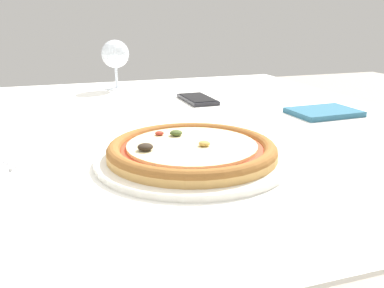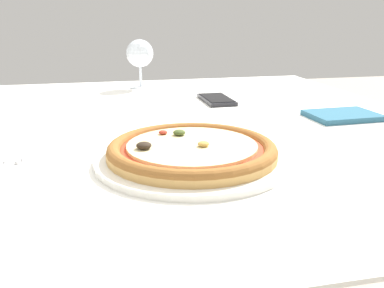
{
  "view_description": "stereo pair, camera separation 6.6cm",
  "coord_description": "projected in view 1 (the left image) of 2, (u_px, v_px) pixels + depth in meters",
  "views": [
    {
      "loc": [
        -0.18,
        -0.86,
        0.96
      ],
      "look_at": [
        0.02,
        -0.26,
        0.77
      ],
      "focal_mm": 40.0,
      "sensor_mm": 36.0,
      "label": 1
    },
    {
      "loc": [
        -0.12,
        -0.88,
        0.96
      ],
      "look_at": [
        0.02,
        -0.26,
        0.77
      ],
      "focal_mm": 40.0,
      "sensor_mm": 36.0,
      "label": 2
    }
  ],
  "objects": [
    {
      "name": "dining_table",
      "position": [
        144.0,
        160.0,
        0.92
      ],
      "size": [
        1.21,
        1.19,
        0.74
      ],
      "color": "brown",
      "rests_on": "ground_plane"
    },
    {
      "name": "wine_glass_far_left",
      "position": [
        115.0,
        55.0,
        1.29
      ],
      "size": [
        0.08,
        0.08,
        0.15
      ],
      "color": "silver",
      "rests_on": "dining_table"
    },
    {
      "name": "fork",
      "position": [
        0.0,
        175.0,
        0.61
      ],
      "size": [
        0.05,
        0.17,
        0.0
      ],
      "color": "silver",
      "rests_on": "dining_table"
    },
    {
      "name": "napkin_folded",
      "position": [
        324.0,
        112.0,
        0.98
      ],
      "size": [
        0.15,
        0.12,
        0.01
      ],
      "color": "#2D607A",
      "rests_on": "dining_table"
    },
    {
      "name": "pizza_plate",
      "position": [
        192.0,
        152.0,
        0.67
      ],
      "size": [
        0.3,
        0.3,
        0.04
      ],
      "color": "white",
      "rests_on": "dining_table"
    },
    {
      "name": "cell_phone",
      "position": [
        197.0,
        99.0,
        1.13
      ],
      "size": [
        0.07,
        0.14,
        0.01
      ],
      "color": "#232328",
      "rests_on": "dining_table"
    }
  ]
}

